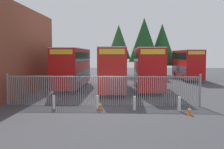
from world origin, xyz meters
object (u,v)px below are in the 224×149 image
Objects in this scene: double_decker_bus_behind_fence_left at (147,67)px; double_decker_bus_near_gate at (114,67)px; double_decker_bus_behind_fence_right at (73,66)px; bollard_near_right at (134,103)px; traffic_cone_mid_forecourt at (189,110)px; bollard_near_left at (54,102)px; traffic_cone_by_gate at (100,105)px; bollard_center_front at (97,102)px; double_decker_bus_far_back at (187,63)px; bollard_far_right at (179,104)px.

double_decker_bus_near_gate is at bearing -159.57° from double_decker_bus_behind_fence_left.
bollard_near_right is (6.49, -11.91, -1.95)m from double_decker_bus_behind_fence_right.
double_decker_bus_behind_fence_left reaches higher than traffic_cone_mid_forecourt.
bollard_near_left reaches higher than traffic_cone_mid_forecourt.
bollard_center_front is at bearing -173.09° from traffic_cone_by_gate.
double_decker_bus_behind_fence_right is at bearing 94.62° from bollard_near_left.
double_decker_bus_behind_fence_left is 18.32× the size of traffic_cone_by_gate.
double_decker_bus_behind_fence_left is 1.00× the size of double_decker_bus_far_back.
bollard_center_front is at bearing 166.49° from traffic_cone_mid_forecourt.
double_decker_bus_far_back is 18.32× the size of traffic_cone_by_gate.
traffic_cone_mid_forecourt is (5.09, -11.03, -2.13)m from double_decker_bus_near_gate.
traffic_cone_mid_forecourt is (5.91, -1.42, -0.19)m from bollard_center_front.
double_decker_bus_behind_fence_right reaches higher than bollard_center_front.
bollard_near_right is at bearing -3.56° from traffic_cone_by_gate.
double_decker_bus_behind_fence_left is at bearing 20.43° from double_decker_bus_near_gate.
double_decker_bus_behind_fence_right is 15.48m from bollard_far_right.
double_decker_bus_behind_fence_left reaches higher than bollard_center_front.
bollard_center_front is 0.28m from traffic_cone_by_gate.
double_decker_bus_near_gate is 12.33m from traffic_cone_mid_forecourt.
double_decker_bus_behind_fence_right is 16.62m from traffic_cone_mid_forecourt.
bollard_near_right is at bearing 158.90° from traffic_cone_mid_forecourt.
traffic_cone_by_gate is at bearing 176.44° from bollard_near_right.
double_decker_bus_behind_fence_left is at bearing 68.41° from bollard_center_front.
bollard_near_left is 5.54m from bollard_near_right.
double_decker_bus_far_back is 24.67m from bollard_near_right.
bollard_far_right is at bearing -2.07° from bollard_near_left.
double_decker_bus_far_back is (15.16, 11.10, 0.00)m from double_decker_bus_behind_fence_right.
traffic_cone_mid_forecourt is (5.70, -1.45, 0.00)m from traffic_cone_by_gate.
traffic_cone_mid_forecourt is at bearing -8.98° from bollard_near_left.
double_decker_bus_behind_fence_left is at bearing 80.84° from bollard_near_right.
bollard_near_left is 9.02m from traffic_cone_mid_forecourt.
bollard_near_left is at bearing 171.02° from traffic_cone_mid_forecourt.
bollard_center_front is at bearing -71.47° from double_decker_bus_behind_fence_right.
bollard_far_right is at bearing -3.87° from bollard_near_right.
bollard_near_right is at bearing -61.41° from double_decker_bus_behind_fence_right.
double_decker_bus_behind_fence_right and double_decker_bus_far_back have the same top height.
double_decker_bus_behind_fence_right is 18.79m from double_decker_bus_far_back.
double_decker_bus_near_gate is 11.38× the size of bollard_center_front.
bollard_near_right is 1.61× the size of traffic_cone_by_gate.
double_decker_bus_behind_fence_right is at bearing 173.95° from double_decker_bus_behind_fence_left.
bollard_near_right reaches higher than traffic_cone_by_gate.
double_decker_bus_near_gate is 16.86m from double_decker_bus_far_back.
double_decker_bus_behind_fence_right is at bearing -143.78° from double_decker_bus_far_back.
double_decker_bus_behind_fence_left is at bearing 95.96° from bollard_far_right.
double_decker_bus_far_back is 11.38× the size of bollard_center_front.
traffic_cone_by_gate is 1.00× the size of traffic_cone_mid_forecourt.
bollard_near_right is at bearing -1.10° from bollard_near_left.
double_decker_bus_near_gate is 11.38× the size of bollard_far_right.
traffic_cone_mid_forecourt is at bearing -14.23° from traffic_cone_by_gate.
double_decker_bus_near_gate is at bearing 100.02° from bollard_near_right.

